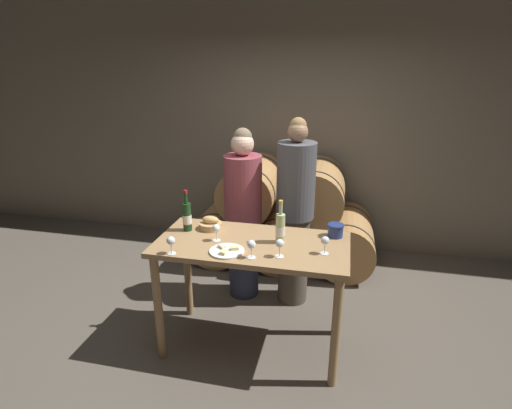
% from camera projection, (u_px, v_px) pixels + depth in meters
% --- Properties ---
extents(ground_plane, '(10.00, 10.00, 0.00)m').
position_uv_depth(ground_plane, '(252.00, 344.00, 3.29)').
color(ground_plane, '#564F44').
extents(stone_wall_back, '(10.00, 0.12, 3.20)m').
position_uv_depth(stone_wall_back, '(293.00, 115.00, 4.71)').
color(stone_wall_back, '#706656').
rests_on(stone_wall_back, ground_plane).
extents(barrel_stack, '(2.05, 0.92, 1.17)m').
position_uv_depth(barrel_stack, '(283.00, 217.00, 4.54)').
color(barrel_stack, '#A87A47').
rests_on(barrel_stack, ground_plane).
extents(tasting_table, '(1.44, 0.71, 0.93)m').
position_uv_depth(tasting_table, '(252.00, 259.00, 3.03)').
color(tasting_table, '#99754C').
rests_on(tasting_table, ground_plane).
extents(person_left, '(0.35, 0.35, 1.65)m').
position_uv_depth(person_left, '(243.00, 215.00, 3.75)').
color(person_left, '#2D334C').
rests_on(person_left, ground_plane).
extents(person_right, '(0.34, 0.34, 1.76)m').
position_uv_depth(person_right, '(295.00, 213.00, 3.63)').
color(person_right, '#4C4238').
rests_on(person_right, ground_plane).
extents(wine_bottle_red, '(0.07, 0.07, 0.34)m').
position_uv_depth(wine_bottle_red, '(187.00, 216.00, 3.15)').
color(wine_bottle_red, '#193819').
rests_on(wine_bottle_red, tasting_table).
extents(wine_bottle_white, '(0.07, 0.07, 0.33)m').
position_uv_depth(wine_bottle_white, '(280.00, 228.00, 2.94)').
color(wine_bottle_white, '#ADBC7F').
rests_on(wine_bottle_white, tasting_table).
extents(blue_crock, '(0.12, 0.12, 0.10)m').
position_uv_depth(blue_crock, '(335.00, 230.00, 3.06)').
color(blue_crock, navy).
rests_on(blue_crock, tasting_table).
extents(bread_basket, '(0.18, 0.18, 0.11)m').
position_uv_depth(bread_basket, '(211.00, 224.00, 3.20)').
color(bread_basket, tan).
rests_on(bread_basket, tasting_table).
extents(cheese_plate, '(0.25, 0.25, 0.04)m').
position_uv_depth(cheese_plate, '(227.00, 251.00, 2.82)').
color(cheese_plate, white).
rests_on(cheese_plate, tasting_table).
extents(wine_glass_far_left, '(0.06, 0.06, 0.13)m').
position_uv_depth(wine_glass_far_left, '(171.00, 241.00, 2.77)').
color(wine_glass_far_left, white).
rests_on(wine_glass_far_left, tasting_table).
extents(wine_glass_left, '(0.06, 0.06, 0.13)m').
position_uv_depth(wine_glass_left, '(216.00, 229.00, 2.97)').
color(wine_glass_left, white).
rests_on(wine_glass_left, tasting_table).
extents(wine_glass_center, '(0.06, 0.06, 0.13)m').
position_uv_depth(wine_glass_center, '(251.00, 245.00, 2.71)').
color(wine_glass_center, white).
rests_on(wine_glass_center, tasting_table).
extents(wine_glass_right, '(0.06, 0.06, 0.13)m').
position_uv_depth(wine_glass_right, '(280.00, 244.00, 2.73)').
color(wine_glass_right, white).
rests_on(wine_glass_right, tasting_table).
extents(wine_glass_far_right, '(0.06, 0.06, 0.13)m').
position_uv_depth(wine_glass_far_right, '(325.00, 241.00, 2.77)').
color(wine_glass_far_right, white).
rests_on(wine_glass_far_right, tasting_table).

